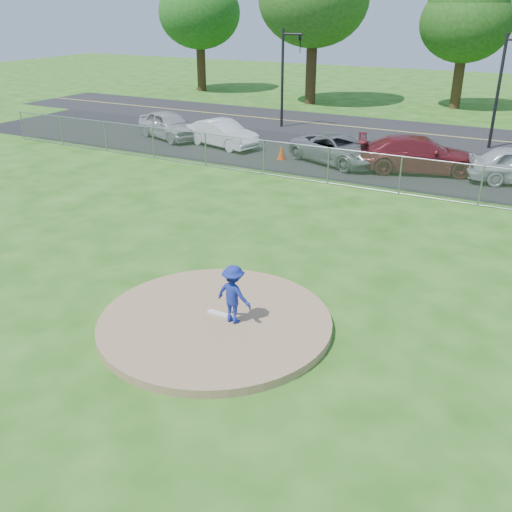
# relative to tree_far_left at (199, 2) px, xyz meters

# --- Properties ---
(ground) EXTENTS (120.00, 120.00, 0.00)m
(ground) POSITION_rel_tree_far_left_xyz_m (22.00, -23.00, -7.06)
(ground) COLOR #225713
(ground) RESTS_ON ground
(pitchers_mound) EXTENTS (5.40, 5.40, 0.20)m
(pitchers_mound) POSITION_rel_tree_far_left_xyz_m (22.00, -33.00, -6.96)
(pitchers_mound) COLOR #937051
(pitchers_mound) RESTS_ON ground
(pitching_rubber) EXTENTS (0.60, 0.15, 0.04)m
(pitching_rubber) POSITION_rel_tree_far_left_xyz_m (22.00, -32.80, -6.84)
(pitching_rubber) COLOR white
(pitching_rubber) RESTS_ON pitchers_mound
(chain_link_fence) EXTENTS (40.00, 0.06, 1.50)m
(chain_link_fence) POSITION_rel_tree_far_left_xyz_m (22.00, -21.00, -6.31)
(chain_link_fence) COLOR gray
(chain_link_fence) RESTS_ON ground
(parking_lot) EXTENTS (50.00, 8.00, 0.01)m
(parking_lot) POSITION_rel_tree_far_left_xyz_m (22.00, -16.50, -7.05)
(parking_lot) COLOR black
(parking_lot) RESTS_ON ground
(street) EXTENTS (60.00, 7.00, 0.01)m
(street) POSITION_rel_tree_far_left_xyz_m (22.00, -9.00, -7.06)
(street) COLOR black
(street) RESTS_ON ground
(tree_far_left) EXTENTS (6.72, 6.72, 10.74)m
(tree_far_left) POSITION_rel_tree_far_left_xyz_m (0.00, 0.00, 0.00)
(tree_far_left) COLOR #332112
(tree_far_left) RESTS_ON ground
(tree_center) EXTENTS (6.16, 6.16, 9.84)m
(tree_center) POSITION_rel_tree_far_left_xyz_m (21.00, 1.00, -0.59)
(tree_center) COLOR #392514
(tree_center) RESTS_ON ground
(traffic_signal_left) EXTENTS (1.28, 0.20, 5.60)m
(traffic_signal_left) POSITION_rel_tree_far_left_xyz_m (13.24, -11.00, -3.70)
(traffic_signal_left) COLOR black
(traffic_signal_left) RESTS_ON ground
(pitcher) EXTENTS (0.95, 0.62, 1.39)m
(pitcher) POSITION_rel_tree_far_left_xyz_m (22.45, -32.90, -6.17)
(pitcher) COLOR navy
(pitcher) RESTS_ON pitchers_mound
(traffic_cone) EXTENTS (0.37, 0.37, 0.72)m
(traffic_cone) POSITION_rel_tree_far_left_xyz_m (16.53, -18.28, -6.69)
(traffic_cone) COLOR red
(traffic_cone) RESTS_ON parking_lot
(parked_car_silver) EXTENTS (4.69, 3.24, 1.48)m
(parked_car_silver) POSITION_rel_tree_far_left_xyz_m (9.00, -17.03, -6.31)
(parked_car_silver) COLOR #A8A8AD
(parked_car_silver) RESTS_ON parking_lot
(parked_car_white) EXTENTS (4.41, 2.48, 1.37)m
(parked_car_white) POSITION_rel_tree_far_left_xyz_m (12.67, -17.33, -6.36)
(parked_car_white) COLOR white
(parked_car_white) RESTS_ON parking_lot
(parked_car_gray) EXTENTS (5.27, 3.85, 1.33)m
(parked_car_gray) POSITION_rel_tree_far_left_xyz_m (19.15, -17.69, -6.38)
(parked_car_gray) COLOR slate
(parked_car_gray) RESTS_ON parking_lot
(parked_car_darkred) EXTENTS (5.78, 3.76, 1.56)m
(parked_car_darkred) POSITION_rel_tree_far_left_xyz_m (22.84, -17.38, -6.27)
(parked_car_darkred) COLOR maroon
(parked_car_darkred) RESTS_ON parking_lot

